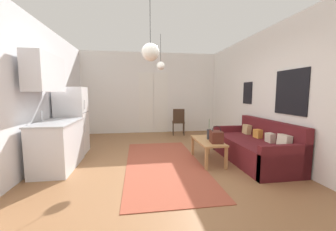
# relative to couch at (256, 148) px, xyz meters

# --- Properties ---
(ground_plane) EXTENTS (5.29, 8.17, 0.10)m
(ground_plane) POSITION_rel_couch_xyz_m (-1.95, -0.31, -0.33)
(ground_plane) COLOR #8E603D
(wall_back) EXTENTS (4.89, 0.13, 2.82)m
(wall_back) POSITION_rel_couch_xyz_m (-1.94, 3.52, 1.12)
(wall_back) COLOR white
(wall_back) RESTS_ON ground_plane
(wall_right) EXTENTS (0.12, 7.77, 2.82)m
(wall_right) POSITION_rel_couch_xyz_m (0.45, -0.31, 1.13)
(wall_right) COLOR white
(wall_right) RESTS_ON ground_plane
(wall_left) EXTENTS (0.12, 7.77, 2.82)m
(wall_left) POSITION_rel_couch_xyz_m (-4.34, -0.31, 1.13)
(wall_left) COLOR silver
(wall_left) RESTS_ON ground_plane
(area_rug) EXTENTS (1.46, 3.30, 0.01)m
(area_rug) POSITION_rel_couch_xyz_m (-1.91, 0.13, -0.28)
(area_rug) COLOR #9E4733
(area_rug) RESTS_ON ground_plane
(couch) EXTENTS (0.91, 2.01, 0.85)m
(couch) POSITION_rel_couch_xyz_m (0.00, 0.00, 0.00)
(couch) COLOR #5B191E
(couch) RESTS_ON ground_plane
(coffee_table) EXTENTS (0.46, 1.02, 0.45)m
(coffee_table) POSITION_rel_couch_xyz_m (-0.99, 0.14, 0.11)
(coffee_table) COLOR #B27F4C
(coffee_table) RESTS_ON ground_plane
(bamboo_vase) EXTENTS (0.08, 0.08, 0.43)m
(bamboo_vase) POSITION_rel_couch_xyz_m (-0.95, 0.20, 0.28)
(bamboo_vase) COLOR #2D2D33
(bamboo_vase) RESTS_ON coffee_table
(handbag) EXTENTS (0.26, 0.30, 0.33)m
(handbag) POSITION_rel_couch_xyz_m (-0.91, -0.11, 0.29)
(handbag) COLOR #512319
(handbag) RESTS_ON coffee_table
(refrigerator) EXTENTS (0.65, 0.59, 1.55)m
(refrigerator) POSITION_rel_couch_xyz_m (-3.93, 1.20, 0.50)
(refrigerator) COLOR white
(refrigerator) RESTS_ON ground_plane
(kitchen_counter) EXTENTS (0.64, 1.24, 2.10)m
(kitchen_counter) POSITION_rel_couch_xyz_m (-3.94, 0.20, 0.51)
(kitchen_counter) COLOR silver
(kitchen_counter) RESTS_ON ground_plane
(accent_chair) EXTENTS (0.47, 0.46, 0.89)m
(accent_chair) POSITION_rel_couch_xyz_m (-1.05, 2.87, 0.21)
(accent_chair) COLOR #382619
(accent_chair) RESTS_ON ground_plane
(pendant_lamp_near) EXTENTS (0.26, 0.26, 0.94)m
(pendant_lamp_near) POSITION_rel_couch_xyz_m (-2.21, -0.75, 1.73)
(pendant_lamp_near) COLOR black
(pendant_lamp_far) EXTENTS (0.20, 0.20, 0.85)m
(pendant_lamp_far) POSITION_rel_couch_xyz_m (-1.84, 1.22, 1.79)
(pendant_lamp_far) COLOR black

